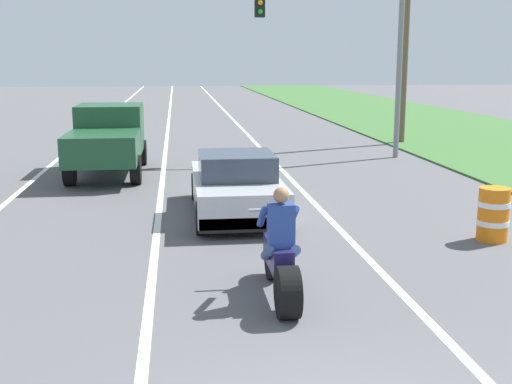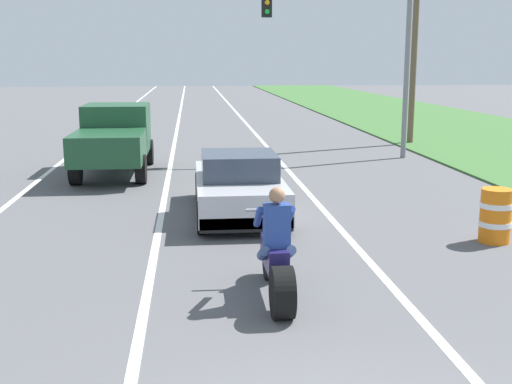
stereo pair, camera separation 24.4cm
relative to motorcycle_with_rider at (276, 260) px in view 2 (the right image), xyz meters
name	(u,v)px [view 2 (the right image)]	position (x,y,z in m)	size (l,w,h in m)	color
lane_stripe_left_solid	(75,151)	(-5.42, 15.76, -0.59)	(0.14, 120.00, 0.01)	white
lane_stripe_right_solid	(269,148)	(1.78, 15.76, -0.59)	(0.14, 120.00, 0.01)	white
lane_stripe_centre_dashed	(173,150)	(-1.82, 15.76, -0.59)	(0.14, 120.00, 0.01)	white
motorcycle_with_rider	(276,260)	(0.00, 0.00, 0.00)	(0.70, 2.21, 1.62)	black
sports_car_silver	(239,186)	(-0.14, 5.21, 0.04)	(1.84, 4.30, 1.37)	#B7B7BC
pickup_truck_left_lane_dark_green	(114,137)	(-3.38, 10.65, 0.51)	(2.02, 4.80, 1.98)	#1E4C2D
traffic_light_mast_near	(360,37)	(4.46, 12.93, 3.45)	(5.23, 0.34, 6.00)	gray
utility_pole_roadside	(415,37)	(7.60, 16.59, 3.59)	(0.24, 0.24, 8.37)	brown
construction_barrel_nearest	(495,215)	(4.40, 2.57, -0.09)	(0.58, 0.58, 1.00)	orange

